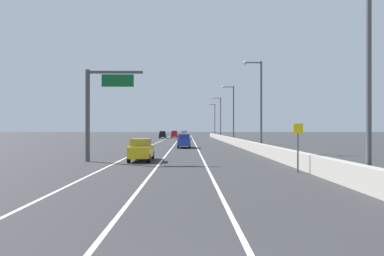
{
  "coord_description": "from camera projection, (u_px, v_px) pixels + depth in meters",
  "views": [
    {
      "loc": [
        0.14,
        -3.8,
        2.72
      ],
      "look_at": [
        0.92,
        48.86,
        2.75
      ],
      "focal_mm": 29.93,
      "sensor_mm": 36.0,
      "label": 1
    }
  ],
  "objects": [
    {
      "name": "ground_plane",
      "position": [
        187.0,
        141.0,
        67.79
      ],
      "size": [
        320.0,
        320.0,
        0.0
      ],
      "primitive_type": "plane",
      "color": "#2D2D30"
    },
    {
      "name": "lane_stripe_left",
      "position": [
        157.0,
        143.0,
        58.71
      ],
      "size": [
        0.16,
        130.0,
        0.0
      ],
      "primitive_type": "cube",
      "color": "silver",
      "rests_on": "ground_plane"
    },
    {
      "name": "lane_stripe_center",
      "position": [
        176.0,
        143.0,
        58.76
      ],
      "size": [
        0.16,
        130.0,
        0.0
      ],
      "primitive_type": "cube",
      "color": "silver",
      "rests_on": "ground_plane"
    },
    {
      "name": "lane_stripe_right",
      "position": [
        195.0,
        143.0,
        58.81
      ],
      "size": [
        0.16,
        130.0,
        0.0
      ],
      "primitive_type": "cube",
      "color": "silver",
      "rests_on": "ground_plane"
    },
    {
      "name": "jersey_barrier_right",
      "position": [
        243.0,
        144.0,
        43.91
      ],
      "size": [
        0.6,
        120.0,
        1.1
      ],
      "primitive_type": "cube",
      "color": "#9E998E",
      "rests_on": "ground_plane"
    },
    {
      "name": "overhead_sign_gantry",
      "position": [
        97.0,
        104.0,
        26.08
      ],
      "size": [
        4.68,
        0.36,
        7.5
      ],
      "color": "#47474C",
      "rests_on": "ground_plane"
    },
    {
      "name": "speed_advisory_sign",
      "position": [
        298.0,
        144.0,
        19.46
      ],
      "size": [
        0.6,
        0.11,
        3.0
      ],
      "color": "#4C4C51",
      "rests_on": "ground_plane"
    },
    {
      "name": "lamp_post_right_near",
      "position": [
        363.0,
        59.0,
        14.78
      ],
      "size": [
        2.14,
        0.44,
        10.35
      ],
      "color": "#4C4C51",
      "rests_on": "ground_plane"
    },
    {
      "name": "lamp_post_right_second",
      "position": [
        259.0,
        100.0,
        36.08
      ],
      "size": [
        2.14,
        0.44,
        10.35
      ],
      "color": "#4C4C51",
      "rests_on": "ground_plane"
    },
    {
      "name": "lamp_post_right_third",
      "position": [
        232.0,
        110.0,
        57.39
      ],
      "size": [
        2.14,
        0.44,
        10.35
      ],
      "color": "#4C4C51",
      "rests_on": "ground_plane"
    },
    {
      "name": "lamp_post_right_fourth",
      "position": [
        220.0,
        115.0,
        78.69
      ],
      "size": [
        2.14,
        0.44,
        10.35
      ],
      "color": "#4C4C51",
      "rests_on": "ground_plane"
    },
    {
      "name": "lamp_post_right_fifth",
      "position": [
        214.0,
        118.0,
        100.0
      ],
      "size": [
        2.14,
        0.44,
        10.35
      ],
      "color": "#4C4C51",
      "rests_on": "ground_plane"
    },
    {
      "name": "car_blue_0",
      "position": [
        184.0,
        141.0,
        44.47
      ],
      "size": [
        1.78,
        4.8,
        1.91
      ],
      "color": "#1E389E",
      "rests_on": "ground_plane"
    },
    {
      "name": "car_black_1",
      "position": [
        163.0,
        135.0,
        86.92
      ],
      "size": [
        1.9,
        4.49,
        1.94
      ],
      "color": "black",
      "rests_on": "ground_plane"
    },
    {
      "name": "car_yellow_2",
      "position": [
        141.0,
        150.0,
        26.64
      ],
      "size": [
        1.87,
        4.36,
        1.86
      ],
      "color": "gold",
      "rests_on": "ground_plane"
    },
    {
      "name": "car_silver_3",
      "position": [
        184.0,
        134.0,
        85.29
      ],
      "size": [
        1.88,
        4.6,
        2.09
      ],
      "color": "#B7B7BC",
      "rests_on": "ground_plane"
    },
    {
      "name": "car_red_4",
      "position": [
        174.0,
        134.0,
        90.28
      ],
      "size": [
        1.83,
        4.21,
        2.02
      ],
      "color": "red",
      "rests_on": "ground_plane"
    }
  ]
}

